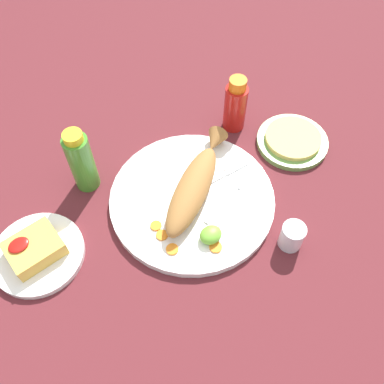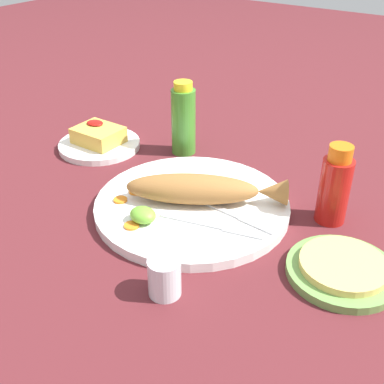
{
  "view_description": "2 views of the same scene",
  "coord_description": "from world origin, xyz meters",
  "views": [
    {
      "loc": [
        0.32,
        0.4,
        0.8
      ],
      "look_at": [
        0.0,
        0.0,
        0.04
      ],
      "focal_mm": 40.0,
      "sensor_mm": 36.0,
      "label": 1
    },
    {
      "loc": [
        -0.43,
        0.62,
        0.5
      ],
      "look_at": [
        0.0,
        0.0,
        0.04
      ],
      "focal_mm": 45.0,
      "sensor_mm": 36.0,
      "label": 2
    }
  ],
  "objects": [
    {
      "name": "tortilla_plate",
      "position": [
        -0.3,
        0.02,
        0.01
      ],
      "size": [
        0.17,
        0.17,
        0.01
      ],
      "primitive_type": "cylinder",
      "color": "#6B9E4C",
      "rests_on": "ground_plane"
    },
    {
      "name": "fries_pile",
      "position": [
        0.33,
        -0.09,
        0.03
      ],
      "size": [
        0.1,
        0.08,
        0.04
      ],
      "color": "gold",
      "rests_on": "side_plate_fries"
    },
    {
      "name": "tortilla_stack",
      "position": [
        -0.3,
        0.02,
        0.02
      ],
      "size": [
        0.13,
        0.13,
        0.01
      ],
      "primitive_type": "cylinder",
      "color": "#E0C666",
      "rests_on": "tortilla_plate"
    },
    {
      "name": "carrot_slice_mid",
      "position": [
        0.1,
        0.01,
        0.02
      ],
      "size": [
        0.02,
        0.02,
        0.0
      ],
      "primitive_type": "cylinder",
      "color": "orange",
      "rests_on": "main_plate"
    },
    {
      "name": "side_plate_fries",
      "position": [
        0.33,
        -0.09,
        0.01
      ],
      "size": [
        0.19,
        0.19,
        0.01
      ],
      "primitive_type": "cylinder",
      "color": "white",
      "rests_on": "ground_plane"
    },
    {
      "name": "salt_cup",
      "position": [
        -0.09,
        0.21,
        0.03
      ],
      "size": [
        0.05,
        0.05,
        0.06
      ],
      "color": "silver",
      "rests_on": "ground_plane"
    },
    {
      "name": "ground_plane",
      "position": [
        0.0,
        0.0,
        0.0
      ],
      "size": [
        4.0,
        4.0,
        0.0
      ],
      "primitive_type": "plane",
      "color": "#561E23"
    },
    {
      "name": "fork_far",
      "position": [
        -0.08,
        0.04,
        0.02
      ],
      "size": [
        0.18,
        0.06,
        0.0
      ],
      "rotation": [
        0.0,
        0.0,
        3.39
      ],
      "color": "silver",
      "rests_on": "main_plate"
    },
    {
      "name": "lime_wedge_main",
      "position": [
        0.03,
        0.1,
        0.03
      ],
      "size": [
        0.05,
        0.04,
        0.03
      ],
      "primitive_type": "ellipsoid",
      "color": "#6BB233",
      "rests_on": "main_plate"
    },
    {
      "name": "carrot_slice_near",
      "position": [
        0.11,
        0.04,
        0.02
      ],
      "size": [
        0.02,
        0.02,
        0.0
      ],
      "primitive_type": "cylinder",
      "color": "orange",
      "rests_on": "main_plate"
    },
    {
      "name": "fork_near",
      "position": [
        -0.09,
        -0.0,
        0.02
      ],
      "size": [
        0.19,
        0.03,
        0.0
      ],
      "rotation": [
        0.0,
        0.0,
        3.05
      ],
      "color": "silver",
      "rests_on": "main_plate"
    },
    {
      "name": "carrot_slice_far",
      "position": [
        0.11,
        0.07,
        0.02
      ],
      "size": [
        0.03,
        0.03,
        0.0
      ],
      "primitive_type": "cylinder",
      "color": "orange",
      "rests_on": "main_plate"
    },
    {
      "name": "fried_fish",
      "position": [
        -0.02,
        -0.01,
        0.04
      ],
      "size": [
        0.28,
        0.2,
        0.05
      ],
      "rotation": [
        0.0,
        0.0,
        0.53
      ],
      "color": "#996633",
      "rests_on": "main_plate"
    },
    {
      "name": "main_plate",
      "position": [
        0.0,
        0.0,
        0.01
      ],
      "size": [
        0.36,
        0.36,
        0.02
      ],
      "primitive_type": "cylinder",
      "color": "white",
      "rests_on": "ground_plane"
    },
    {
      "name": "hot_sauce_bottle_green",
      "position": [
        0.15,
        -0.19,
        0.08
      ],
      "size": [
        0.05,
        0.05,
        0.17
      ],
      "color": "#3D8428",
      "rests_on": "ground_plane"
    },
    {
      "name": "hot_sauce_bottle_red",
      "position": [
        -0.22,
        -0.11,
        0.07
      ],
      "size": [
        0.05,
        0.05,
        0.15
      ],
      "color": "#B21914",
      "rests_on": "ground_plane"
    },
    {
      "name": "carrot_slice_extra",
      "position": [
        0.04,
        0.13,
        0.02
      ],
      "size": [
        0.03,
        0.03,
        0.0
      ],
      "primitive_type": "cylinder",
      "color": "orange",
      "rests_on": "main_plate"
    }
  ]
}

